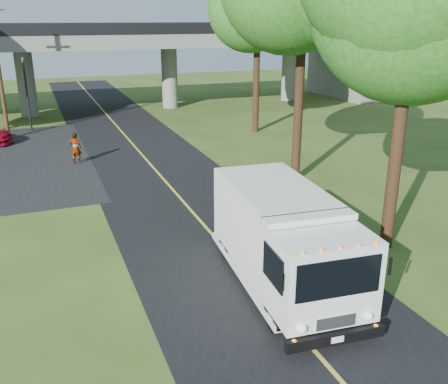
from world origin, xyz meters
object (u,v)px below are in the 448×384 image
tree_right_far (262,9)px  step_van (283,237)px  traffic_signal (26,86)px  pedestrian (75,148)px

tree_right_far → step_van: 22.69m
traffic_signal → step_van: (6.73, -26.11, -1.61)m
step_van → pedestrian: bearing=110.4°
tree_right_far → pedestrian: size_ratio=6.25×
traffic_signal → pedestrian: bearing=-77.5°
traffic_signal → tree_right_far: bearing=-22.1°
traffic_signal → tree_right_far: size_ratio=0.47×
step_van → pedestrian: step_van is taller
traffic_signal → pedestrian: size_ratio=2.96×
tree_right_far → step_van: (-8.47, -19.95, -6.71)m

